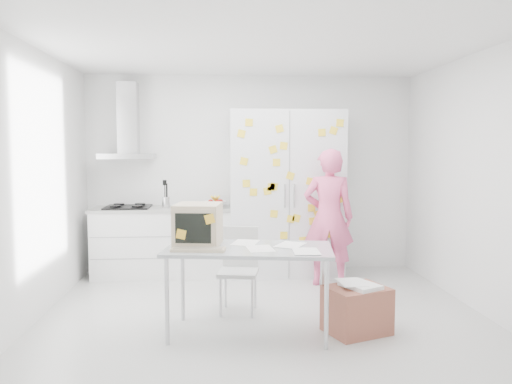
{
  "coord_description": "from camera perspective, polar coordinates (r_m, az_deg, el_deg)",
  "views": [
    {
      "loc": [
        -0.43,
        -4.95,
        1.7
      ],
      "look_at": [
        -0.03,
        0.66,
        1.21
      ],
      "focal_mm": 35.0,
      "sensor_mm": 36.0,
      "label": 1
    }
  ],
  "objects": [
    {
      "name": "cardboard_box",
      "position": [
        4.82,
        11.45,
        -12.97
      ],
      "size": [
        0.65,
        0.59,
        0.47
      ],
      "rotation": [
        0.0,
        0.0,
        0.36
      ],
      "color": "#995642",
      "rests_on": "ground"
    },
    {
      "name": "person",
      "position": [
        6.25,
        8.3,
        -2.88
      ],
      "size": [
        0.69,
        0.52,
        1.7
      ],
      "primitive_type": "imported",
      "rotation": [
        0.0,
        0.0,
        2.95
      ],
      "color": "#F15E90",
      "rests_on": "ground"
    },
    {
      "name": "chair",
      "position": [
        5.27,
        -1.94,
        -8.22
      ],
      "size": [
        0.46,
        0.46,
        0.88
      ],
      "rotation": [
        0.0,
        0.0,
        -0.17
      ],
      "color": "silver",
      "rests_on": "ground"
    },
    {
      "name": "ceiling",
      "position": [
        5.06,
        0.87,
        16.37
      ],
      "size": [
        4.5,
        4.0,
        0.02
      ],
      "primitive_type": "cube",
      "color": "white",
      "rests_on": "walls"
    },
    {
      "name": "desk",
      "position": [
        4.61,
        -4.56,
        -4.98
      ],
      "size": [
        1.59,
        0.96,
        1.19
      ],
      "rotation": [
        0.0,
        0.0,
        -0.15
      ],
      "color": "#A7AEB2",
      "rests_on": "ground"
    },
    {
      "name": "counter_run",
      "position": [
        6.8,
        -10.58,
        -5.5
      ],
      "size": [
        1.84,
        0.63,
        1.28
      ],
      "color": "white",
      "rests_on": "ground"
    },
    {
      "name": "tall_cabinet",
      "position": [
        6.71,
        3.44,
        -0.15
      ],
      "size": [
        1.5,
        0.68,
        2.2
      ],
      "color": "silver",
      "rests_on": "ground"
    },
    {
      "name": "range_hood",
      "position": [
        6.9,
        -14.41,
        6.98
      ],
      "size": [
        0.7,
        0.48,
        1.01
      ],
      "color": "silver",
      "rests_on": "walls"
    },
    {
      "name": "floor",
      "position": [
        5.25,
        0.83,
        -14.02
      ],
      "size": [
        4.5,
        4.0,
        0.02
      ],
      "primitive_type": "cube",
      "color": "silver",
      "rests_on": "ground"
    },
    {
      "name": "walls",
      "position": [
        5.69,
        0.22,
        1.46
      ],
      "size": [
        4.52,
        4.01,
        2.7
      ],
      "color": "white",
      "rests_on": "ground"
    }
  ]
}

